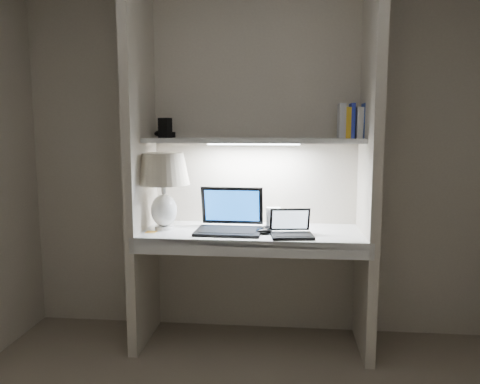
# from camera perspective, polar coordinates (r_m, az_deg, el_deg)

# --- Properties ---
(back_wall) EXTENTS (3.20, 0.01, 2.50)m
(back_wall) POSITION_cam_1_polar(r_m,az_deg,el_deg) (3.25, 1.87, 4.62)
(back_wall) COLOR beige
(back_wall) RESTS_ON floor
(alcove_panel_left) EXTENTS (0.06, 0.55, 2.50)m
(alcove_panel_left) POSITION_cam_1_polar(r_m,az_deg,el_deg) (3.11, -12.05, 4.32)
(alcove_panel_left) COLOR beige
(alcove_panel_left) RESTS_ON floor
(alcove_panel_right) EXTENTS (0.06, 0.55, 2.50)m
(alcove_panel_right) POSITION_cam_1_polar(r_m,az_deg,el_deg) (3.01, 15.55, 4.09)
(alcove_panel_right) COLOR beige
(alcove_panel_right) RESTS_ON floor
(desk) EXTENTS (1.40, 0.55, 0.04)m
(desk) POSITION_cam_1_polar(r_m,az_deg,el_deg) (3.05, 1.48, -5.10)
(desk) COLOR white
(desk) RESTS_ON alcove_panel_left
(desk_apron) EXTENTS (1.46, 0.03, 0.10)m
(desk_apron) POSITION_cam_1_polar(r_m,az_deg,el_deg) (2.80, 1.09, -6.88)
(desk_apron) COLOR silver
(desk_apron) RESTS_ON desk
(shelf) EXTENTS (1.40, 0.36, 0.03)m
(shelf) POSITION_cam_1_polar(r_m,az_deg,el_deg) (3.06, 1.65, 6.30)
(shelf) COLOR silver
(shelf) RESTS_ON back_wall
(strip_light) EXTENTS (0.60, 0.04, 0.02)m
(strip_light) POSITION_cam_1_polar(r_m,az_deg,el_deg) (3.07, 1.65, 5.89)
(strip_light) COLOR white
(strip_light) RESTS_ON shelf
(table_lamp) EXTENTS (0.34, 0.34, 0.50)m
(table_lamp) POSITION_cam_1_polar(r_m,az_deg,el_deg) (3.07, -9.33, 1.70)
(table_lamp) COLOR white
(table_lamp) RESTS_ON desk
(laptop_main) EXTENTS (0.42, 0.36, 0.27)m
(laptop_main) POSITION_cam_1_polar(r_m,az_deg,el_deg) (3.03, -1.25, -3.59)
(laptop_main) COLOR black
(laptop_main) RESTS_ON desk
(laptop_netbook) EXTENTS (0.28, 0.25, 0.16)m
(laptop_netbook) POSITION_cam_1_polar(r_m,az_deg,el_deg) (2.90, 6.27, -4.59)
(laptop_netbook) COLOR black
(laptop_netbook) RESTS_ON desk
(speaker) EXTENTS (0.10, 0.07, 0.13)m
(speaker) POSITION_cam_1_polar(r_m,az_deg,el_deg) (3.16, 4.09, -3.06)
(speaker) COLOR silver
(speaker) RESTS_ON desk
(mouse) EXTENTS (0.12, 0.09, 0.04)m
(mouse) POSITION_cam_1_polar(r_m,az_deg,el_deg) (2.95, 2.96, -4.78)
(mouse) COLOR black
(mouse) RESTS_ON desk
(cable_coil) EXTENTS (0.13, 0.13, 0.01)m
(cable_coil) POSITION_cam_1_polar(r_m,az_deg,el_deg) (3.13, 3.99, -4.26)
(cable_coil) COLOR black
(cable_coil) RESTS_ON desk
(sticky_note) EXTENTS (0.07, 0.07, 0.00)m
(sticky_note) POSITION_cam_1_polar(r_m,az_deg,el_deg) (3.05, -10.78, -4.81)
(sticky_note) COLOR gold
(sticky_note) RESTS_ON desk
(book_row) EXTENTS (0.21, 0.15, 0.22)m
(book_row) POSITION_cam_1_polar(r_m,az_deg,el_deg) (3.11, 13.78, 8.31)
(book_row) COLOR silver
(book_row) RESTS_ON shelf
(shelf_box) EXTENTS (0.09, 0.08, 0.13)m
(shelf_box) POSITION_cam_1_polar(r_m,az_deg,el_deg) (3.19, -9.11, 7.72)
(shelf_box) COLOR black
(shelf_box) RESTS_ON shelf
(shelf_gadget) EXTENTS (0.13, 0.11, 0.05)m
(shelf_gadget) POSITION_cam_1_polar(r_m,az_deg,el_deg) (3.26, -9.35, 7.03)
(shelf_gadget) COLOR black
(shelf_gadget) RESTS_ON shelf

